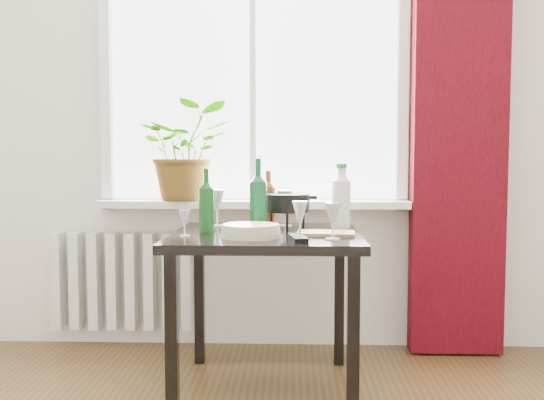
{
  "coord_description": "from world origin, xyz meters",
  "views": [
    {
      "loc": [
        0.22,
        -1.2,
        1.08
      ],
      "look_at": [
        0.13,
        1.55,
        0.89
      ],
      "focal_mm": 40.0,
      "sensor_mm": 36.0,
      "label": 1
    }
  ],
  "objects_px": {
    "wine_bottle_right": "(258,194)",
    "wineglass_back_left": "(217,207)",
    "wineglass_front_right": "(300,219)",
    "fondue_pot": "(287,211)",
    "radiator": "(122,281)",
    "potted_plant": "(186,151)",
    "wineglass_front_left": "(185,223)",
    "wineglass_far_right": "(333,221)",
    "table": "(266,252)",
    "cleaning_bottle": "(341,195)",
    "tv_remote": "(298,238)",
    "bottle_amber": "(268,197)",
    "wine_bottle_left": "(206,200)",
    "plate_stack": "(251,231)",
    "wineglass_back_center": "(285,208)",
    "cutting_board": "(326,233)"
  },
  "relations": [
    {
      "from": "wineglass_front_right",
      "to": "wineglass_back_left",
      "type": "distance_m",
      "value": 0.59
    },
    {
      "from": "radiator",
      "to": "wineglass_back_center",
      "type": "height_order",
      "value": "wineglass_back_center"
    },
    {
      "from": "bottle_amber",
      "to": "wine_bottle_right",
      "type": "bearing_deg",
      "value": -98.46
    },
    {
      "from": "wineglass_back_left",
      "to": "wineglass_back_center",
      "type": "bearing_deg",
      "value": 0.49
    },
    {
      "from": "wineglass_front_right",
      "to": "wineglass_front_left",
      "type": "distance_m",
      "value": 0.5
    },
    {
      "from": "plate_stack",
      "to": "wineglass_front_left",
      "type": "bearing_deg",
      "value": 178.36
    },
    {
      "from": "cleaning_bottle",
      "to": "wineglass_far_right",
      "type": "height_order",
      "value": "cleaning_bottle"
    },
    {
      "from": "radiator",
      "to": "potted_plant",
      "type": "bearing_deg",
      "value": -4.64
    },
    {
      "from": "table",
      "to": "plate_stack",
      "type": "xyz_separation_m",
      "value": [
        -0.06,
        -0.17,
        0.12
      ]
    },
    {
      "from": "wineglass_far_right",
      "to": "wineglass_front_right",
      "type": "bearing_deg",
      "value": 159.57
    },
    {
      "from": "fondue_pot",
      "to": "bottle_amber",
      "type": "bearing_deg",
      "value": 110.82
    },
    {
      "from": "wine_bottle_left",
      "to": "wineglass_far_right",
      "type": "height_order",
      "value": "wine_bottle_left"
    },
    {
      "from": "wine_bottle_left",
      "to": "cleaning_bottle",
      "type": "bearing_deg",
      "value": 18.29
    },
    {
      "from": "radiator",
      "to": "potted_plant",
      "type": "distance_m",
      "value": 0.83
    },
    {
      "from": "table",
      "to": "fondue_pot",
      "type": "height_order",
      "value": "fondue_pot"
    },
    {
      "from": "potted_plant",
      "to": "wine_bottle_right",
      "type": "height_order",
      "value": "potted_plant"
    },
    {
      "from": "table",
      "to": "bottle_amber",
      "type": "relative_size",
      "value": 2.99
    },
    {
      "from": "wine_bottle_left",
      "to": "potted_plant",
      "type": "bearing_deg",
      "value": 108.2
    },
    {
      "from": "wineglass_far_right",
      "to": "tv_remote",
      "type": "bearing_deg",
      "value": -169.58
    },
    {
      "from": "radiator",
      "to": "wineglass_back_left",
      "type": "height_order",
      "value": "wineglass_back_left"
    },
    {
      "from": "bottle_amber",
      "to": "wineglass_far_right",
      "type": "xyz_separation_m",
      "value": [
        0.29,
        -0.53,
        -0.06
      ]
    },
    {
      "from": "bottle_amber",
      "to": "table",
      "type": "bearing_deg",
      "value": -89.96
    },
    {
      "from": "wineglass_far_right",
      "to": "fondue_pot",
      "type": "height_order",
      "value": "fondue_pot"
    },
    {
      "from": "wineglass_back_left",
      "to": "fondue_pot",
      "type": "xyz_separation_m",
      "value": [
        0.35,
        -0.07,
        -0.01
      ]
    },
    {
      "from": "wine_bottle_right",
      "to": "plate_stack",
      "type": "xyz_separation_m",
      "value": [
        -0.02,
        -0.21,
        -0.14
      ]
    },
    {
      "from": "wineglass_back_center",
      "to": "wineglass_front_left",
      "type": "height_order",
      "value": "wineglass_back_center"
    },
    {
      "from": "radiator",
      "to": "cleaning_bottle",
      "type": "xyz_separation_m",
      "value": [
        1.21,
        -0.43,
        0.52
      ]
    },
    {
      "from": "wine_bottle_right",
      "to": "tv_remote",
      "type": "bearing_deg",
      "value": -59.25
    },
    {
      "from": "potted_plant",
      "to": "fondue_pot",
      "type": "height_order",
      "value": "potted_plant"
    },
    {
      "from": "wineglass_far_right",
      "to": "fondue_pot",
      "type": "relative_size",
      "value": 0.65
    },
    {
      "from": "radiator",
      "to": "cutting_board",
      "type": "relative_size",
      "value": 3.16
    },
    {
      "from": "fondue_pot",
      "to": "table",
      "type": "bearing_deg",
      "value": -138.97
    },
    {
      "from": "cleaning_bottle",
      "to": "wineglass_back_left",
      "type": "xyz_separation_m",
      "value": [
        -0.61,
        0.04,
        -0.07
      ]
    },
    {
      "from": "wineglass_front_right",
      "to": "tv_remote",
      "type": "bearing_deg",
      "value": -97.17
    },
    {
      "from": "wine_bottle_right",
      "to": "wineglass_back_left",
      "type": "xyz_separation_m",
      "value": [
        -0.22,
        0.2,
        -0.08
      ]
    },
    {
      "from": "wineglass_back_center",
      "to": "plate_stack",
      "type": "height_order",
      "value": "wineglass_back_center"
    },
    {
      "from": "table",
      "to": "radiator",
      "type": "bearing_deg",
      "value": 143.46
    },
    {
      "from": "radiator",
      "to": "cleaning_bottle",
      "type": "distance_m",
      "value": 1.38
    },
    {
      "from": "bottle_amber",
      "to": "wineglass_back_center",
      "type": "height_order",
      "value": "bottle_amber"
    },
    {
      "from": "wineglass_back_left",
      "to": "wineglass_front_left",
      "type": "height_order",
      "value": "wineglass_back_left"
    },
    {
      "from": "tv_remote",
      "to": "wineglass_front_left",
      "type": "bearing_deg",
      "value": 158.82
    },
    {
      "from": "plate_stack",
      "to": "fondue_pot",
      "type": "bearing_deg",
      "value": 66.08
    },
    {
      "from": "table",
      "to": "plate_stack",
      "type": "height_order",
      "value": "plate_stack"
    },
    {
      "from": "table",
      "to": "potted_plant",
      "type": "distance_m",
      "value": 0.9
    },
    {
      "from": "wineglass_front_right",
      "to": "fondue_pot",
      "type": "distance_m",
      "value": 0.37
    },
    {
      "from": "wine_bottle_left",
      "to": "wineglass_back_left",
      "type": "height_order",
      "value": "wine_bottle_left"
    },
    {
      "from": "wineglass_back_left",
      "to": "cleaning_bottle",
      "type": "bearing_deg",
      "value": -3.79
    },
    {
      "from": "radiator",
      "to": "fondue_pot",
      "type": "height_order",
      "value": "fondue_pot"
    },
    {
      "from": "wine_bottle_left",
      "to": "wineglass_far_right",
      "type": "xyz_separation_m",
      "value": [
        0.56,
        -0.23,
        -0.07
      ]
    },
    {
      "from": "potted_plant",
      "to": "wineglass_front_right",
      "type": "bearing_deg",
      "value": -51.58
    }
  ]
}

